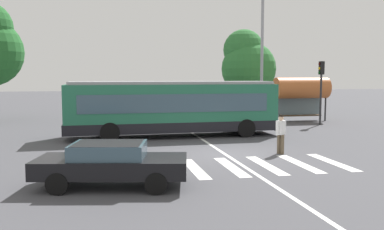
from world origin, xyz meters
TOP-DOWN VIEW (x-y plane):
  - ground_plane at (0.00, 0.00)m, footprint 160.00×160.00m
  - city_transit_bus at (-1.41, 5.65)m, footprint 11.74×2.79m
  - pedestrian_crossing_street at (2.31, -0.45)m, footprint 0.50×0.43m
  - foreground_sedan at (-4.91, -4.37)m, footprint 4.77×2.67m
  - parked_car_blue at (-2.69, 16.08)m, footprint 2.17×4.63m
  - parked_car_white at (-0.04, 15.84)m, footprint 1.95×4.54m
  - parked_car_black at (2.76, 15.43)m, footprint 2.14×4.62m
  - traffic_light_far_corner at (9.47, 9.09)m, footprint 0.33×0.32m
  - bus_stop_shelter at (9.16, 11.36)m, footprint 4.08×1.54m
  - twin_arm_street_lamp at (5.52, 10.07)m, footprint 5.32×0.32m
  - background_tree_right at (7.21, 17.83)m, footprint 4.76×4.76m
  - crosswalk_painted_stripes at (0.15, -2.47)m, footprint 7.30×3.38m
  - lane_center_line at (-0.04, 2.00)m, footprint 0.16×24.00m

SIDE VIEW (x-z plane):
  - ground_plane at x=0.00m, z-range 0.00..0.00m
  - lane_center_line at x=-0.04m, z-range 0.00..0.01m
  - crosswalk_painted_stripes at x=0.15m, z-range 0.00..0.01m
  - foreground_sedan at x=-4.91m, z-range 0.09..1.44m
  - parked_car_blue at x=-2.69m, z-range 0.09..1.44m
  - parked_car_white at x=-0.04m, z-range 0.09..1.44m
  - parked_car_black at x=2.76m, z-range 0.09..1.44m
  - pedestrian_crossing_street at x=2.31m, z-range 0.11..1.83m
  - city_transit_bus at x=-1.41m, z-range 0.06..3.12m
  - bus_stop_shelter at x=9.16m, z-range 0.79..4.04m
  - traffic_light_far_corner at x=9.47m, z-range 0.76..5.12m
  - background_tree_right at x=7.21m, z-range 0.76..8.20m
  - twin_arm_street_lamp at x=5.52m, z-range 1.12..10.73m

